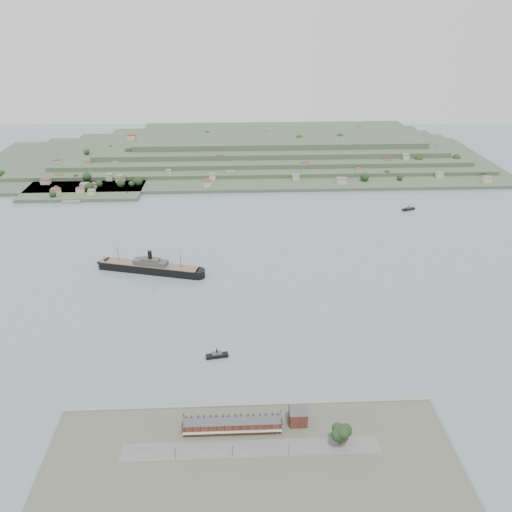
{
  "coord_description": "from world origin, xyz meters",
  "views": [
    {
      "loc": [
        -5.87,
        -374.79,
        217.22
      ],
      "look_at": [
        12.07,
        30.0,
        10.91
      ],
      "focal_mm": 35.0,
      "sensor_mm": 36.0,
      "label": 1
    }
  ],
  "objects_px": {
    "gabled_building": "(298,414)",
    "steamship": "(147,267)",
    "terrace_row": "(232,423)",
    "fig_tree": "(341,433)",
    "tugboat": "(217,355)"
  },
  "relations": [
    {
      "from": "terrace_row",
      "to": "fig_tree",
      "type": "xyz_separation_m",
      "value": [
        58.87,
        -12.95,
        3.28
      ]
    },
    {
      "from": "gabled_building",
      "to": "steamship",
      "type": "distance_m",
      "value": 220.92
    },
    {
      "from": "gabled_building",
      "to": "fig_tree",
      "type": "bearing_deg",
      "value": -38.46
    },
    {
      "from": "terrace_row",
      "to": "tugboat",
      "type": "height_order",
      "value": "terrace_row"
    },
    {
      "from": "terrace_row",
      "to": "steamship",
      "type": "relative_size",
      "value": 0.54
    },
    {
      "from": "terrace_row",
      "to": "fig_tree",
      "type": "distance_m",
      "value": 60.36
    },
    {
      "from": "steamship",
      "to": "fig_tree",
      "type": "distance_m",
      "value": 246.73
    },
    {
      "from": "tugboat",
      "to": "terrace_row",
      "type": "bearing_deg",
      "value": -81.21
    },
    {
      "from": "fig_tree",
      "to": "tugboat",
      "type": "bearing_deg",
      "value": 130.74
    },
    {
      "from": "steamship",
      "to": "terrace_row",
      "type": "bearing_deg",
      "value": -68.23
    },
    {
      "from": "gabled_building",
      "to": "steamship",
      "type": "height_order",
      "value": "steamship"
    },
    {
      "from": "terrace_row",
      "to": "steamship",
      "type": "xyz_separation_m",
      "value": [
        -77.03,
        192.91,
        -2.19
      ]
    },
    {
      "from": "terrace_row",
      "to": "tugboat",
      "type": "bearing_deg",
      "value": 98.79
    },
    {
      "from": "steamship",
      "to": "tugboat",
      "type": "height_order",
      "value": "steamship"
    },
    {
      "from": "steamship",
      "to": "tugboat",
      "type": "relative_size",
      "value": 6.58
    }
  ]
}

